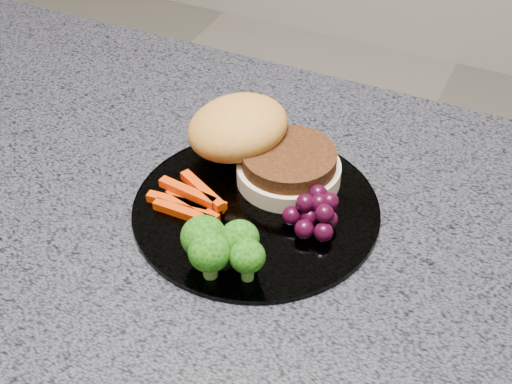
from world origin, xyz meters
TOP-DOWN VIEW (x-y plane):
  - countertop at (0.00, 0.00)m, footprint 1.20×0.60m
  - plate at (0.08, 0.01)m, footprint 0.26×0.26m
  - burger at (0.05, 0.08)m, footprint 0.19×0.14m
  - carrot_sticks at (0.02, -0.01)m, footprint 0.09×0.06m
  - broccoli at (0.09, -0.08)m, footprint 0.09×0.07m
  - grape_bunch at (0.15, 0.02)m, footprint 0.06×0.06m

SIDE VIEW (x-z plane):
  - countertop at x=0.00m, z-range 0.86..0.90m
  - plate at x=0.08m, z-range 0.90..0.91m
  - carrot_sticks at x=0.02m, z-range 0.90..0.92m
  - grape_bunch at x=0.15m, z-range 0.90..0.94m
  - burger at x=0.05m, z-range 0.90..0.96m
  - broccoli at x=0.09m, z-range 0.91..0.96m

